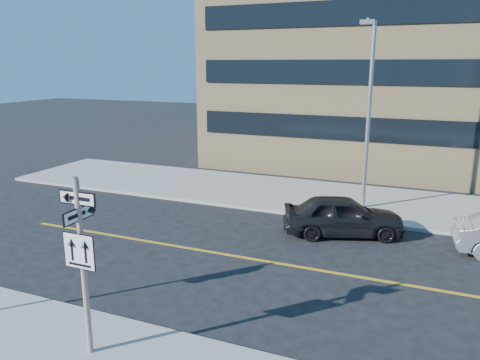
% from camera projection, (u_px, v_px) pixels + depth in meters
% --- Properties ---
extents(ground, '(120.00, 120.00, 0.00)m').
position_uv_depth(ground, '(153.00, 306.00, 12.80)').
color(ground, black).
rests_on(ground, ground).
extents(sign_pole, '(0.92, 0.92, 4.06)m').
position_uv_depth(sign_pole, '(82.00, 257.00, 9.96)').
color(sign_pole, beige).
rests_on(sign_pole, near_sidewalk).
extents(parked_car_a, '(3.27, 4.90, 1.55)m').
position_uv_depth(parked_car_a, '(343.00, 216.00, 17.94)').
color(parked_car_a, black).
rests_on(parked_car_a, ground).
extents(streetlight_a, '(0.55, 2.25, 8.00)m').
position_uv_depth(streetlight_a, '(369.00, 105.00, 19.77)').
color(streetlight_a, gray).
rests_on(streetlight_a, far_sidewalk).
extents(building_brick, '(18.00, 18.00, 18.00)m').
position_uv_depth(building_brick, '(372.00, 25.00, 32.23)').
color(building_brick, tan).
rests_on(building_brick, ground).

